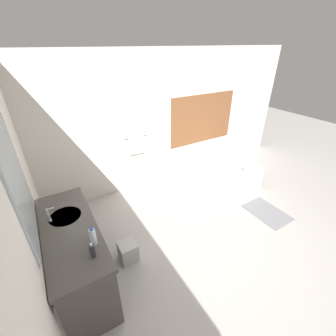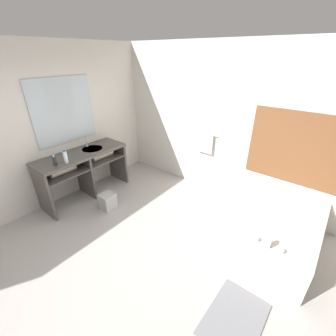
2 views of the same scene
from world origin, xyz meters
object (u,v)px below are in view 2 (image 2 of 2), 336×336
Objects in this scene: bathtub at (280,230)px; soap_dispenser at (55,161)px; waste_bin at (108,201)px; water_bottle_1 at (65,157)px.

bathtub is 3.52m from soap_dispenser.
waste_bin is at bearing -160.18° from bathtub.
waste_bin is at bearing 37.99° from water_bottle_1.
bathtub is 8.52× the size of soap_dispenser.
soap_dispenser is at bearing -155.03° from bathtub.
water_bottle_1 is at bearing 71.65° from soap_dispenser.
water_bottle_1 is 0.76× the size of waste_bin.
waste_bin is (0.45, 0.35, -0.86)m from water_bottle_1.
water_bottle_1 is 1.22× the size of soap_dispenser.
waste_bin is at bearing 45.28° from soap_dispenser.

